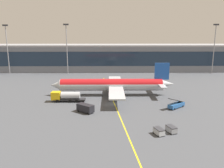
{
  "coord_description": "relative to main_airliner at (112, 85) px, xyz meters",
  "views": [
    {
      "loc": [
        -1.14,
        -69.28,
        21.95
      ],
      "look_at": [
        -0.17,
        8.33,
        4.5
      ],
      "focal_mm": 37.22,
      "sensor_mm": 36.0,
      "label": 1
    }
  ],
  "objects": [
    {
      "name": "baggage_cart_1",
      "position": [
        12.74,
        -31.57,
        -3.01
      ],
      "size": [
        2.38,
        3.02,
        1.48
      ],
      "color": "gray",
      "rests_on": "ground_plane"
    },
    {
      "name": "baggage_cart_0",
      "position": [
        9.75,
        -32.71,
        -3.01
      ],
      "size": [
        2.38,
        3.02,
        1.48
      ],
      "color": "#B2B7BC",
      "rests_on": "ground_plane"
    },
    {
      "name": "ground_plane",
      "position": [
        0.06,
        -10.33,
        -3.79
      ],
      "size": [
        700.0,
        700.0,
        0.0
      ],
      "primitive_type": "plane",
      "color": "#47494F"
    },
    {
      "name": "apron_light_mast_2",
      "position": [
        54.29,
        43.07,
        11.27
      ],
      "size": [
        2.8,
        0.5,
        26.06
      ],
      "color": "gray",
      "rests_on": "ground_plane"
    },
    {
      "name": "belt_loader",
      "position": [
        18.73,
        -14.4,
        -2.8
      ],
      "size": [
        6.16,
        5.42,
        3.49
      ],
      "color": "#285B9E",
      "rests_on": "ground_plane"
    },
    {
      "name": "apron_lead_in_line",
      "position": [
        0.36,
        -8.33,
        -3.79
      ],
      "size": [
        8.62,
        79.6,
        0.01
      ],
      "primitive_type": "cube",
      "rotation": [
        0.0,
        0.0,
        0.1
      ],
      "color": "yellow",
      "rests_on": "ground_plane"
    },
    {
      "name": "main_airliner",
      "position": [
        0.0,
        0.0,
        0.0
      ],
      "size": [
        43.5,
        34.37,
        11.49
      ],
      "color": "#B2B7BC",
      "rests_on": "ground_plane"
    },
    {
      "name": "apron_light_mast_1",
      "position": [
        -54.17,
        43.07,
        11.07
      ],
      "size": [
        2.8,
        0.5,
        25.68
      ],
      "color": "gray",
      "rests_on": "ground_plane"
    },
    {
      "name": "terminal_building",
      "position": [
        -10.23,
        55.03,
        3.68
      ],
      "size": [
        158.03,
        18.15,
        14.9
      ],
      "color": "slate",
      "rests_on": "ground_plane"
    },
    {
      "name": "crew_van",
      "position": [
        -7.66,
        -18.01,
        -2.48
      ],
      "size": [
        5.24,
        4.72,
        2.3
      ],
      "color": "black",
      "rests_on": "ground_plane"
    },
    {
      "name": "fuel_tanker",
      "position": [
        -14.94,
        -7.66,
        -2.05
      ],
      "size": [
        10.84,
        2.85,
        3.25
      ],
      "color": "#232326",
      "rests_on": "ground_plane"
    },
    {
      "name": "apron_light_mast_0",
      "position": [
        -23.18,
        43.07,
        11.28
      ],
      "size": [
        2.8,
        0.5,
        26.09
      ],
      "color": "gray",
      "rests_on": "ground_plane"
    }
  ]
}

